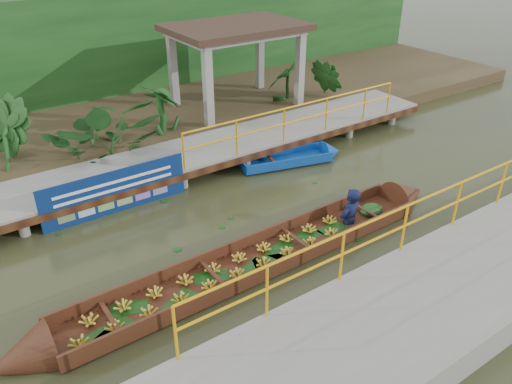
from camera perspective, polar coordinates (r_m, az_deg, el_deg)
ground at (r=11.84m, az=2.07°, el=-3.28°), size 80.00×80.00×0.00m
land_strip at (r=17.70m, az=-12.58°, el=8.27°), size 30.00×8.00×0.45m
far_dock at (r=14.17m, az=-6.08°, el=4.57°), size 16.00×2.06×1.66m
near_dock at (r=10.00m, az=21.65°, el=-10.55°), size 18.00×2.40×1.73m
pavilion at (r=17.24m, az=-2.31°, el=17.39°), size 4.40×3.00×3.00m
foliage_backdrop at (r=19.45m, az=-16.18°, el=15.21°), size 30.00×0.80×4.00m
vendor_boat at (r=10.44m, az=1.50°, el=-6.72°), size 10.32×1.19×2.18m
moored_blue_boat at (r=14.76m, az=6.03°, el=4.12°), size 3.20×1.52×0.74m
blue_banner at (r=12.36m, az=-15.73°, el=0.05°), size 3.56×0.04×1.11m
tropical_plants at (r=15.29m, az=-11.08°, el=9.18°), size 14.27×1.27×1.59m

